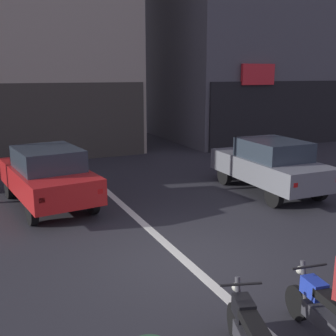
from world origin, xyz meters
TOP-DOWN VIEW (x-y plane):
  - ground_plane at (0.00, 0.00)m, footprint 120.00×120.00m
  - lane_centre_line at (0.00, 6.00)m, footprint 0.20×18.00m
  - car_red_crossing_near at (-1.86, 4.66)m, footprint 2.26×4.29m
  - car_grey_parked_kerbside at (4.51, 3.23)m, footprint 1.83×4.13m
  - motorcycle_black_row_leftmost at (-0.66, -3.01)m, footprint 0.65×1.61m
  - motorcycle_blue_row_left_mid at (0.55, -3.00)m, footprint 0.55×1.66m

SIDE VIEW (x-z plane):
  - ground_plane at x=0.00m, z-range 0.00..0.00m
  - lane_centre_line at x=0.00m, z-range 0.00..0.01m
  - motorcycle_black_row_leftmost at x=-0.66m, z-range -0.03..0.95m
  - motorcycle_blue_row_left_mid at x=0.55m, z-range -0.03..0.95m
  - car_red_crossing_near at x=-1.86m, z-range 0.07..1.71m
  - car_grey_parked_kerbside at x=4.51m, z-range 0.07..1.71m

